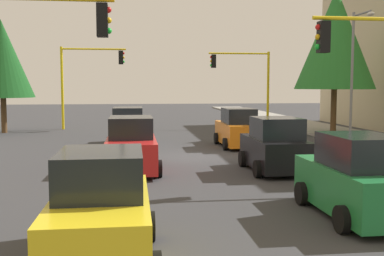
# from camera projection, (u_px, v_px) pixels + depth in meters

# --- Properties ---
(ground_plane) EXTENTS (120.00, 120.00, 0.00)m
(ground_plane) POSITION_uv_depth(u_px,v_px,m) (192.00, 157.00, 20.30)
(ground_plane) COLOR #353538
(sidewalk_kerb) EXTENTS (80.00, 4.00, 0.15)m
(sidewalk_kerb) POSITION_uv_depth(u_px,v_px,m) (363.00, 139.00, 26.53)
(sidewalk_kerb) COLOR gray
(sidewalk_kerb) RESTS_ON ground
(lane_arrow_near) EXTENTS (2.40, 1.10, 1.10)m
(lane_arrow_near) POSITION_uv_depth(u_px,v_px,m) (107.00, 255.00, 8.55)
(lane_arrow_near) COLOR silver
(lane_arrow_near) RESTS_ON ground
(traffic_signal_far_left) EXTENTS (0.36, 4.59, 5.62)m
(traffic_signal_far_left) POSITION_uv_depth(u_px,v_px,m) (245.00, 74.00, 34.48)
(traffic_signal_far_left) COLOR yellow
(traffic_signal_far_left) RESTS_ON ground
(traffic_signal_near_right) EXTENTS (0.36, 4.59, 5.73)m
(traffic_signal_near_right) POSITION_uv_depth(u_px,v_px,m) (20.00, 53.00, 13.30)
(traffic_signal_near_right) COLOR yellow
(traffic_signal_near_right) RESTS_ON ground
(traffic_signal_far_right) EXTENTS (0.36, 4.59, 5.84)m
(traffic_signal_far_right) POSITION_uv_depth(u_px,v_px,m) (87.00, 71.00, 33.05)
(traffic_signal_far_right) COLOR yellow
(traffic_signal_far_right) RESTS_ON ground
(street_lamp_curbside) EXTENTS (2.15, 0.28, 7.00)m
(street_lamp_curbside) POSITION_uv_depth(u_px,v_px,m) (356.00, 62.00, 24.61)
(street_lamp_curbside) COLOR slate
(street_lamp_curbside) RESTS_ON ground
(tree_roadside_mid) EXTENTS (4.96, 4.96, 9.09)m
(tree_roadside_mid) POSITION_uv_depth(u_px,v_px,m) (335.00, 39.00, 28.90)
(tree_roadside_mid) COLOR brown
(tree_roadside_mid) RESTS_ON ground
(tree_opposite_side) EXTENTS (4.06, 4.06, 7.41)m
(tree_opposite_side) POSITION_uv_depth(u_px,v_px,m) (2.00, 59.00, 30.36)
(tree_opposite_side) COLOR brown
(tree_opposite_side) RESTS_ON ground
(car_black) EXTENTS (3.61, 2.07, 1.98)m
(car_black) POSITION_uv_depth(u_px,v_px,m) (275.00, 147.00, 16.85)
(car_black) COLOR black
(car_black) RESTS_ON ground
(car_silver) EXTENTS (4.11, 2.03, 1.98)m
(car_silver) POSITION_uv_depth(u_px,v_px,m) (128.00, 128.00, 24.35)
(car_silver) COLOR #B2B5BA
(car_silver) RESTS_ON ground
(car_green) EXTENTS (3.86, 1.97, 1.98)m
(car_green) POSITION_uv_depth(u_px,v_px,m) (357.00, 180.00, 11.00)
(car_green) COLOR #1E7238
(car_green) RESTS_ON ground
(car_red) EXTENTS (4.09, 2.07, 1.98)m
(car_red) POSITION_uv_depth(u_px,v_px,m) (131.00, 147.00, 16.95)
(car_red) COLOR red
(car_red) RESTS_ON ground
(car_orange) EXTENTS (4.02, 1.95, 1.98)m
(car_orange) POSITION_uv_depth(u_px,v_px,m) (238.00, 129.00, 23.66)
(car_orange) COLOR orange
(car_orange) RESTS_ON ground
(car_yellow) EXTENTS (3.67, 1.96, 1.98)m
(car_yellow) POSITION_uv_depth(u_px,v_px,m) (101.00, 213.00, 8.09)
(car_yellow) COLOR yellow
(car_yellow) RESTS_ON ground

